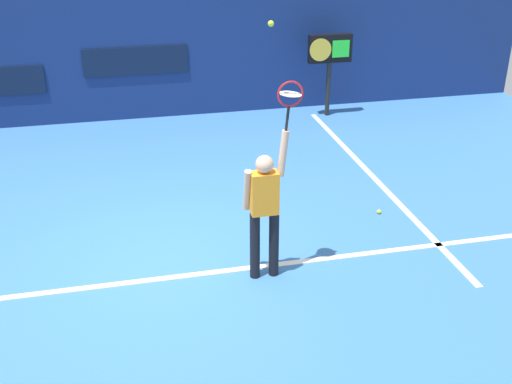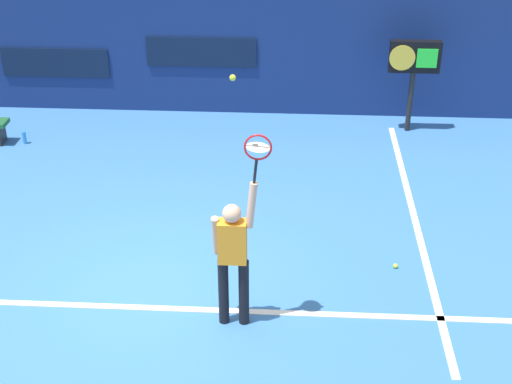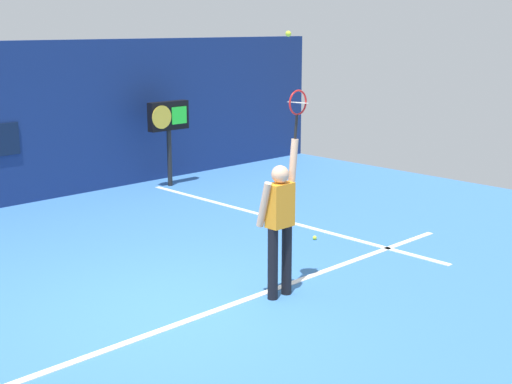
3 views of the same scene
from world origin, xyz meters
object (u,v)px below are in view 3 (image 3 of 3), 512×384
at_px(tennis_player, 280,219).
at_px(tennis_ball, 288,34).
at_px(tennis_racket, 298,105).
at_px(scoreboard_clock, 168,120).
at_px(spare_ball, 315,238).

relative_size(tennis_player, tennis_ball, 29.29).
bearing_deg(tennis_ball, tennis_racket, 15.64).
distance_m(tennis_racket, scoreboard_clock, 6.66).
bearing_deg(tennis_player, tennis_racket, -0.83).
bearing_deg(spare_ball, scoreboard_clock, 81.13).
bearing_deg(tennis_racket, tennis_player, 179.17).
bearing_deg(scoreboard_clock, tennis_ball, -115.02).
relative_size(tennis_ball, scoreboard_clock, 0.04).
xyz_separation_m(tennis_player, scoreboard_clock, (2.90, 6.04, 0.40)).
bearing_deg(tennis_racket, spare_ball, 34.86).
relative_size(tennis_player, spare_ball, 29.29).
xyz_separation_m(tennis_ball, scoreboard_clock, (2.86, 6.12, -1.84)).
bearing_deg(scoreboard_clock, tennis_player, -115.60).
xyz_separation_m(tennis_racket, tennis_ball, (-0.25, -0.07, 0.86)).
relative_size(tennis_racket, scoreboard_clock, 0.34).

